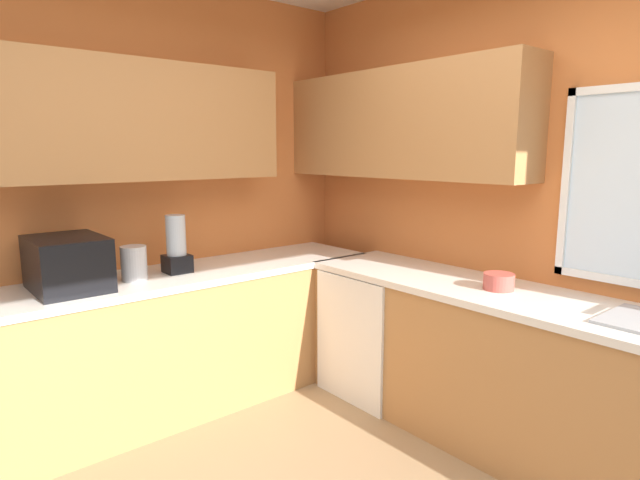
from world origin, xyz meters
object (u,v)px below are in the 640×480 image
(kettle, at_px, (134,263))
(blender_appliance, at_px, (176,247))
(bowl, at_px, (499,282))
(microwave, at_px, (67,263))
(dishwasher, at_px, (379,331))

(kettle, height_order, blender_appliance, blender_appliance)
(bowl, bearing_deg, kettle, -136.00)
(microwave, relative_size, blender_appliance, 1.33)
(blender_appliance, bearing_deg, kettle, -85.86)
(dishwasher, relative_size, microwave, 1.74)
(dishwasher, height_order, blender_appliance, blender_appliance)
(microwave, height_order, kettle, microwave)
(bowl, bearing_deg, dishwasher, -177.98)
(dishwasher, xyz_separation_m, bowl, (0.85, 0.03, 0.51))
(kettle, bearing_deg, microwave, -93.24)
(bowl, bearing_deg, microwave, -130.11)
(microwave, distance_m, kettle, 0.36)
(kettle, distance_m, blender_appliance, 0.28)
(dishwasher, xyz_separation_m, microwave, (-0.66, -1.76, 0.61))
(dishwasher, distance_m, kettle, 1.65)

